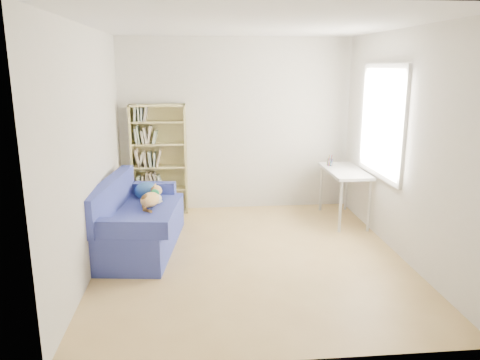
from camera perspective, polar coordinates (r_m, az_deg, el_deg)
name	(u,v)px	position (r m, az deg, el deg)	size (l,w,h in m)	color
ground	(251,257)	(5.57, 1.34, -9.34)	(4.00, 4.00, 0.00)	#AC894E
room_shell	(260,117)	(5.19, 2.49, 7.68)	(3.54, 4.04, 2.62)	silver
sofa	(137,222)	(5.87, -12.46, -5.02)	(1.03, 1.84, 0.86)	navy
bookshelf	(159,163)	(7.11, -9.80, 2.00)	(0.82, 0.25, 1.64)	tan
desk	(345,175)	(6.81, 12.63, 0.55)	(0.50, 1.08, 0.75)	white
pen_cup	(330,162)	(6.99, 10.90, 2.23)	(0.09, 0.09, 0.17)	white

